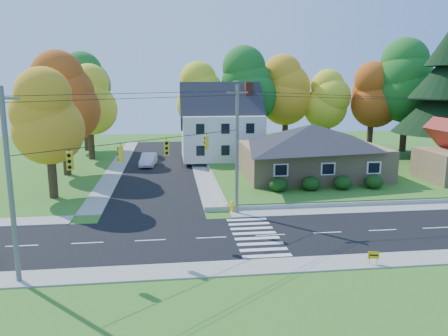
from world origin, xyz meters
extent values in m
plane|color=#3D7923|center=(0.00, 0.00, 0.00)|extent=(120.00, 120.00, 0.00)
cube|color=black|center=(0.00, 0.00, 0.01)|extent=(90.00, 8.00, 0.02)
cube|color=black|center=(-8.00, 26.00, 0.01)|extent=(8.00, 44.00, 0.02)
cube|color=#9C9A90|center=(0.00, 5.00, 0.04)|extent=(90.00, 2.00, 0.08)
cube|color=#9C9A90|center=(0.00, -5.00, 0.04)|extent=(90.00, 2.00, 0.08)
cube|color=#3D7923|center=(13.00, 21.00, 0.25)|extent=(30.00, 30.00, 0.50)
cube|color=tan|center=(8.00, 16.00, 2.10)|extent=(14.00, 10.00, 3.20)
pyramid|color=#26262B|center=(8.00, 16.00, 4.80)|extent=(14.60, 10.60, 2.20)
cube|color=silver|center=(0.00, 28.00, 3.30)|extent=(10.00, 8.00, 5.60)
pyramid|color=#26262B|center=(0.00, 28.00, 7.30)|extent=(10.40, 8.40, 2.40)
cube|color=brown|center=(3.50, 28.00, 5.30)|extent=(0.90, 0.90, 9.60)
ellipsoid|color=#163A10|center=(3.00, 9.80, 1.14)|extent=(1.70, 1.70, 1.27)
ellipsoid|color=#163A10|center=(6.00, 9.80, 1.14)|extent=(1.70, 1.70, 1.27)
ellipsoid|color=#163A10|center=(9.00, 9.80, 1.14)|extent=(1.70, 1.70, 1.27)
ellipsoid|color=#163A10|center=(12.00, 9.80, 1.14)|extent=(1.70, 1.70, 1.27)
cylinder|color=#666059|center=(-14.50, -5.20, 5.00)|extent=(0.26, 0.26, 10.00)
cube|color=#666059|center=(-14.50, -5.20, 9.40)|extent=(1.60, 0.12, 0.12)
cylinder|color=#666059|center=(-1.50, 5.20, 5.00)|extent=(0.26, 0.26, 10.00)
cube|color=#666059|center=(-1.50, 5.20, 9.40)|extent=(1.60, 0.12, 0.12)
cube|color=gold|center=(-12.00, -3.20, 5.95)|extent=(0.34, 0.26, 1.00)
cube|color=gold|center=(-9.50, -1.20, 5.95)|extent=(0.26, 0.34, 1.00)
cube|color=gold|center=(-6.80, 0.95, 5.95)|extent=(0.34, 0.26, 1.00)
cube|color=gold|center=(-4.00, 3.20, 5.95)|extent=(0.26, 0.34, 1.00)
cylinder|color=black|center=(-8.00, 0.00, 6.60)|extent=(13.02, 10.43, 0.04)
cylinder|color=#3F2A19|center=(-2.00, 34.00, 3.20)|extent=(0.80, 0.80, 5.40)
sphere|color=yellow|center=(-2.00, 34.00, 7.10)|extent=(6.72, 6.72, 6.72)
sphere|color=yellow|center=(-2.00, 34.00, 8.78)|extent=(5.91, 5.91, 5.91)
sphere|color=yellow|center=(-2.00, 34.00, 10.46)|extent=(5.11, 5.11, 5.11)
cylinder|color=#3F2A19|center=(4.00, 33.00, 3.65)|extent=(0.86, 0.86, 6.30)
sphere|color=#226F22|center=(4.00, 33.00, 8.20)|extent=(7.84, 7.84, 7.84)
sphere|color=#226F22|center=(4.00, 33.00, 10.16)|extent=(6.90, 6.90, 6.90)
sphere|color=#226F22|center=(4.00, 33.00, 12.12)|extent=(5.96, 5.96, 5.96)
cylinder|color=#3F2A19|center=(10.00, 34.00, 3.43)|extent=(0.83, 0.83, 5.85)
sphere|color=gold|center=(10.00, 34.00, 7.65)|extent=(7.28, 7.28, 7.28)
sphere|color=gold|center=(10.00, 34.00, 9.47)|extent=(6.41, 6.41, 6.41)
sphere|color=gold|center=(10.00, 34.00, 11.29)|extent=(5.53, 5.53, 5.53)
cylinder|color=#3F2A19|center=(16.00, 33.00, 2.98)|extent=(0.77, 0.77, 4.95)
sphere|color=yellow|center=(16.00, 33.00, 6.55)|extent=(6.16, 6.16, 6.16)
sphere|color=yellow|center=(16.00, 33.00, 8.09)|extent=(5.42, 5.42, 5.42)
sphere|color=yellow|center=(16.00, 33.00, 9.63)|extent=(4.68, 4.68, 4.68)
cylinder|color=#3F2A19|center=(22.00, 32.00, 3.20)|extent=(0.80, 0.80, 5.40)
sphere|color=#B54F16|center=(22.00, 32.00, 7.10)|extent=(6.72, 6.72, 6.72)
sphere|color=#B54F16|center=(22.00, 32.00, 8.78)|extent=(5.91, 5.91, 5.91)
sphere|color=#B54F16|center=(22.00, 32.00, 10.46)|extent=(5.11, 5.11, 5.11)
cylinder|color=#3F2A19|center=(26.00, 30.00, 3.88)|extent=(0.89, 0.89, 6.75)
sphere|color=#226F22|center=(26.00, 30.00, 8.75)|extent=(8.40, 8.40, 8.40)
sphere|color=#226F22|center=(26.00, 30.00, 10.85)|extent=(7.39, 7.39, 7.39)
sphere|color=#226F22|center=(26.00, 30.00, 12.95)|extent=(6.38, 6.38, 6.38)
cylinder|color=#3F2A19|center=(27.00, 22.00, 1.94)|extent=(0.40, 0.40, 2.88)
cylinder|color=#3F2A19|center=(-17.00, 12.00, 2.48)|extent=(0.77, 0.77, 4.95)
sphere|color=gold|center=(-17.00, 12.00, 6.05)|extent=(6.16, 6.16, 6.16)
sphere|color=gold|center=(-17.00, 12.00, 7.59)|extent=(5.42, 5.42, 5.42)
sphere|color=gold|center=(-17.00, 12.00, 9.13)|extent=(4.68, 4.68, 4.68)
cylinder|color=#3F2A19|center=(-18.00, 22.00, 2.93)|extent=(0.83, 0.83, 5.85)
sphere|color=#B54F16|center=(-18.00, 22.00, 7.15)|extent=(7.28, 7.28, 7.28)
sphere|color=#B54F16|center=(-18.00, 22.00, 8.97)|extent=(6.41, 6.41, 6.41)
sphere|color=#B54F16|center=(-18.00, 22.00, 10.79)|extent=(5.53, 5.53, 5.53)
cylinder|color=#3F2A19|center=(-17.00, 32.00, 2.70)|extent=(0.80, 0.80, 5.40)
sphere|color=yellow|center=(-17.00, 32.00, 6.60)|extent=(6.72, 6.72, 6.72)
sphere|color=yellow|center=(-17.00, 32.00, 8.28)|extent=(5.91, 5.91, 5.91)
sphere|color=yellow|center=(-17.00, 32.00, 9.96)|extent=(5.11, 5.11, 5.11)
cylinder|color=#3F2A19|center=(-19.00, 40.00, 3.15)|extent=(0.86, 0.86, 6.30)
sphere|color=#226F22|center=(-19.00, 40.00, 7.70)|extent=(7.84, 7.84, 7.84)
sphere|color=#226F22|center=(-19.00, 40.00, 9.66)|extent=(6.90, 6.90, 6.90)
sphere|color=#226F22|center=(-19.00, 40.00, 11.62)|extent=(5.96, 5.96, 5.96)
imported|color=silver|center=(-9.27, 25.97, 0.79)|extent=(2.11, 4.83, 1.55)
cylinder|color=#FEFB20|center=(-1.81, 5.67, 0.06)|extent=(0.41, 0.41, 0.11)
cylinder|color=#FEFB20|center=(-1.81, 5.67, 0.39)|extent=(0.27, 0.27, 0.62)
sphere|color=#FEFB20|center=(-1.81, 5.67, 0.77)|extent=(0.29, 0.29, 0.29)
cylinder|color=#FEFB20|center=(-1.81, 5.67, 0.51)|extent=(0.51, 0.14, 0.14)
cylinder|color=black|center=(4.45, -5.45, 0.26)|extent=(0.02, 0.02, 0.52)
cylinder|color=black|center=(4.91, -5.45, 0.26)|extent=(0.02, 0.02, 0.52)
cube|color=#E9B007|center=(4.68, -5.45, 0.58)|extent=(0.62, 0.16, 0.42)
camera|label=1|loc=(-6.56, -27.39, 10.17)|focal=35.00mm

